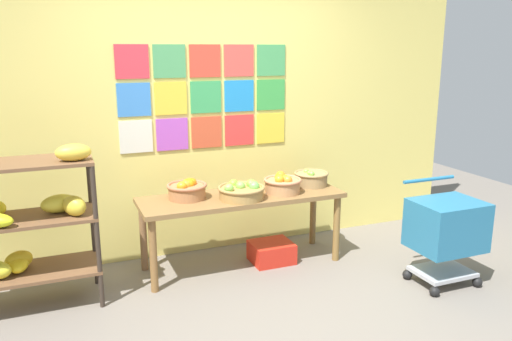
{
  "coord_description": "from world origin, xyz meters",
  "views": [
    {
      "loc": [
        -1.34,
        -2.85,
        1.87
      ],
      "look_at": [
        0.09,
        0.7,
        0.95
      ],
      "focal_mm": 35.76,
      "sensor_mm": 36.0,
      "label": 1
    }
  ],
  "objects_px": {
    "display_table": "(242,204)",
    "fruit_basket_left": "(187,189)",
    "produce_crate_under_table": "(271,252)",
    "fruit_basket_back_left": "(311,178)",
    "banana_shelf_unit": "(22,216)",
    "fruit_basket_right": "(282,184)",
    "fruit_basket_back_right": "(242,191)",
    "shopping_cart": "(446,228)"
  },
  "relations": [
    {
      "from": "produce_crate_under_table",
      "to": "shopping_cart",
      "type": "height_order",
      "value": "shopping_cart"
    },
    {
      "from": "display_table",
      "to": "fruit_basket_back_left",
      "type": "xyz_separation_m",
      "value": [
        0.7,
        0.06,
        0.15
      ]
    },
    {
      "from": "produce_crate_under_table",
      "to": "shopping_cart",
      "type": "xyz_separation_m",
      "value": [
        1.12,
        -0.92,
        0.38
      ]
    },
    {
      "from": "fruit_basket_left",
      "to": "fruit_basket_right",
      "type": "relative_size",
      "value": 1.02
    },
    {
      "from": "fruit_basket_right",
      "to": "fruit_basket_back_right",
      "type": "xyz_separation_m",
      "value": [
        -0.39,
        -0.04,
        -0.01
      ]
    },
    {
      "from": "banana_shelf_unit",
      "to": "fruit_basket_left",
      "type": "relative_size",
      "value": 3.67
    },
    {
      "from": "display_table",
      "to": "fruit_basket_back_left",
      "type": "distance_m",
      "value": 0.72
    },
    {
      "from": "fruit_basket_left",
      "to": "shopping_cart",
      "type": "relative_size",
      "value": 0.41
    },
    {
      "from": "fruit_basket_left",
      "to": "fruit_basket_back_right",
      "type": "xyz_separation_m",
      "value": [
        0.42,
        -0.18,
        -0.01
      ]
    },
    {
      "from": "banana_shelf_unit",
      "to": "fruit_basket_back_left",
      "type": "distance_m",
      "value": 2.43
    },
    {
      "from": "fruit_basket_left",
      "to": "produce_crate_under_table",
      "type": "bearing_deg",
      "value": -9.0
    },
    {
      "from": "fruit_basket_left",
      "to": "fruit_basket_back_left",
      "type": "relative_size",
      "value": 1.06
    },
    {
      "from": "fruit_basket_back_right",
      "to": "shopping_cart",
      "type": "distance_m",
      "value": 1.68
    },
    {
      "from": "fruit_basket_back_left",
      "to": "fruit_basket_back_right",
      "type": "xyz_separation_m",
      "value": [
        -0.74,
        -0.16,
        -0.0
      ]
    },
    {
      "from": "fruit_basket_right",
      "to": "produce_crate_under_table",
      "type": "relative_size",
      "value": 0.91
    },
    {
      "from": "fruit_basket_back_left",
      "to": "banana_shelf_unit",
      "type": "bearing_deg",
      "value": -175.89
    },
    {
      "from": "display_table",
      "to": "shopping_cart",
      "type": "relative_size",
      "value": 2.12
    },
    {
      "from": "banana_shelf_unit",
      "to": "fruit_basket_left",
      "type": "distance_m",
      "value": 1.27
    },
    {
      "from": "fruit_basket_back_right",
      "to": "fruit_basket_right",
      "type": "bearing_deg",
      "value": 5.32
    },
    {
      "from": "fruit_basket_back_left",
      "to": "produce_crate_under_table",
      "type": "relative_size",
      "value": 0.87
    },
    {
      "from": "produce_crate_under_table",
      "to": "fruit_basket_right",
      "type": "bearing_deg",
      "value": -14.83
    },
    {
      "from": "fruit_basket_right",
      "to": "fruit_basket_back_left",
      "type": "relative_size",
      "value": 1.05
    },
    {
      "from": "fruit_basket_right",
      "to": "fruit_basket_back_left",
      "type": "xyz_separation_m",
      "value": [
        0.35,
        0.12,
        -0.01
      ]
    },
    {
      "from": "fruit_basket_left",
      "to": "shopping_cart",
      "type": "xyz_separation_m",
      "value": [
        1.85,
        -1.03,
        -0.25
      ]
    },
    {
      "from": "fruit_basket_right",
      "to": "display_table",
      "type": "bearing_deg",
      "value": 170.83
    },
    {
      "from": "display_table",
      "to": "fruit_basket_back_right",
      "type": "relative_size",
      "value": 4.44
    },
    {
      "from": "banana_shelf_unit",
      "to": "fruit_basket_back_left",
      "type": "bearing_deg",
      "value": 4.11
    },
    {
      "from": "display_table",
      "to": "fruit_basket_left",
      "type": "relative_size",
      "value": 5.21
    },
    {
      "from": "produce_crate_under_table",
      "to": "banana_shelf_unit",
      "type": "bearing_deg",
      "value": -177.79
    },
    {
      "from": "banana_shelf_unit",
      "to": "fruit_basket_right",
      "type": "xyz_separation_m",
      "value": [
        2.07,
        0.05,
        0.02
      ]
    },
    {
      "from": "shopping_cart",
      "to": "fruit_basket_back_left",
      "type": "bearing_deg",
      "value": 122.69
    },
    {
      "from": "banana_shelf_unit",
      "to": "shopping_cart",
      "type": "relative_size",
      "value": 1.49
    },
    {
      "from": "display_table",
      "to": "fruit_basket_left",
      "type": "bearing_deg",
      "value": 169.98
    },
    {
      "from": "banana_shelf_unit",
      "to": "display_table",
      "type": "bearing_deg",
      "value": 3.69
    },
    {
      "from": "fruit_basket_back_left",
      "to": "produce_crate_under_table",
      "type": "xyz_separation_m",
      "value": [
        -0.44,
        -0.1,
        -0.62
      ]
    },
    {
      "from": "banana_shelf_unit",
      "to": "produce_crate_under_table",
      "type": "bearing_deg",
      "value": 2.21
    },
    {
      "from": "display_table",
      "to": "fruit_basket_left",
      "type": "distance_m",
      "value": 0.49
    },
    {
      "from": "fruit_basket_left",
      "to": "shopping_cart",
      "type": "height_order",
      "value": "shopping_cart"
    },
    {
      "from": "fruit_basket_back_left",
      "to": "display_table",
      "type": "bearing_deg",
      "value": -174.87
    },
    {
      "from": "display_table",
      "to": "produce_crate_under_table",
      "type": "bearing_deg",
      "value": -7.24
    },
    {
      "from": "fruit_basket_left",
      "to": "fruit_basket_back_left",
      "type": "distance_m",
      "value": 1.16
    },
    {
      "from": "produce_crate_under_table",
      "to": "fruit_basket_left",
      "type": "bearing_deg",
      "value": 171.0
    }
  ]
}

